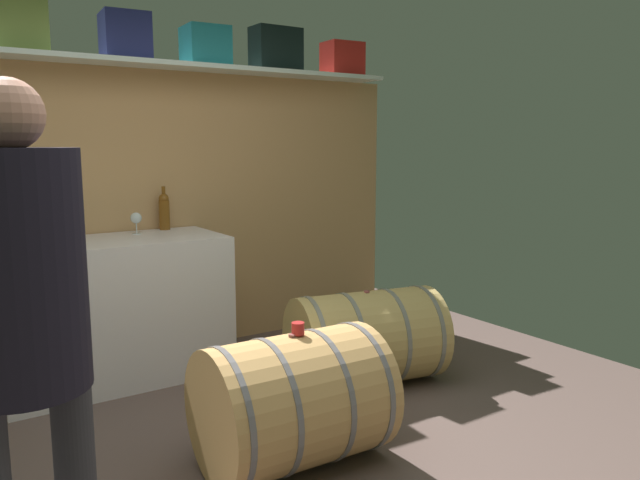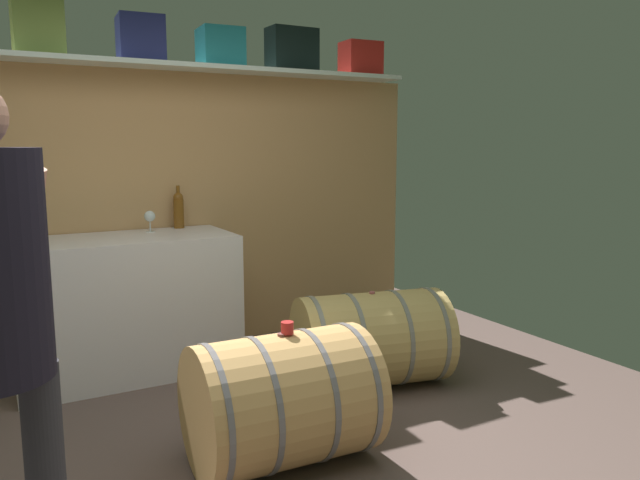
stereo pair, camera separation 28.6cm
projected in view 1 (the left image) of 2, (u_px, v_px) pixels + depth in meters
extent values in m
cube|color=brown|center=(224.00, 445.00, 3.20)|extent=(5.68, 7.50, 0.02)
cube|color=tan|center=(124.00, 217.00, 4.36)|extent=(4.48, 0.10, 2.05)
cube|color=silver|center=(122.00, 63.00, 4.08)|extent=(4.12, 0.40, 0.03)
cube|color=olive|center=(19.00, 24.00, 3.72)|extent=(0.30, 0.20, 0.34)
cube|color=navy|center=(125.00, 37.00, 4.07)|extent=(0.32, 0.31, 0.30)
cube|color=#1A7481|center=(205.00, 46.00, 4.38)|extent=(0.31, 0.31, 0.27)
cube|color=black|center=(276.00, 50.00, 4.69)|extent=(0.37, 0.21, 0.32)
cube|color=red|center=(342.00, 59.00, 5.04)|extent=(0.31, 0.25, 0.27)
cube|color=white|center=(115.00, 310.00, 4.02)|extent=(1.41, 0.67, 0.93)
cylinder|color=#2D5428|center=(23.00, 232.00, 3.54)|extent=(0.08, 0.08, 0.22)
sphere|color=#2D5428|center=(22.00, 211.00, 3.52)|extent=(0.07, 0.07, 0.07)
cylinder|color=#2D5428|center=(21.00, 201.00, 3.51)|extent=(0.03, 0.03, 0.09)
cylinder|color=brown|center=(164.00, 215.00, 4.39)|extent=(0.07, 0.07, 0.21)
sphere|color=brown|center=(164.00, 199.00, 4.37)|extent=(0.07, 0.07, 0.07)
cylinder|color=brown|center=(163.00, 192.00, 4.37)|extent=(0.03, 0.03, 0.08)
cylinder|color=white|center=(137.00, 234.00, 4.20)|extent=(0.06, 0.06, 0.00)
cylinder|color=white|center=(136.00, 228.00, 4.19)|extent=(0.01, 0.01, 0.08)
sphere|color=white|center=(136.00, 218.00, 4.18)|extent=(0.08, 0.08, 0.08)
sphere|color=maroon|center=(136.00, 220.00, 4.18)|extent=(0.05, 0.05, 0.05)
cylinder|color=tan|center=(293.00, 401.00, 2.95)|extent=(0.87, 0.66, 0.63)
cylinder|color=slate|center=(223.00, 418.00, 2.76)|extent=(0.05, 0.65, 0.64)
cylinder|color=slate|center=(267.00, 407.00, 2.88)|extent=(0.05, 0.65, 0.64)
cylinder|color=slate|center=(317.00, 395.00, 3.02)|extent=(0.05, 0.65, 0.64)
cylinder|color=slate|center=(354.00, 385.00, 3.13)|extent=(0.05, 0.65, 0.64)
cylinder|color=brown|center=(292.00, 336.00, 2.90)|extent=(0.04, 0.04, 0.01)
cylinder|color=tan|center=(366.00, 338.00, 3.96)|extent=(1.04, 0.78, 0.60)
cylinder|color=gray|center=(309.00, 345.00, 3.81)|extent=(0.15, 0.60, 0.61)
cylinder|color=gray|center=(345.00, 341.00, 3.90)|extent=(0.15, 0.60, 0.61)
cylinder|color=gray|center=(387.00, 335.00, 4.01)|extent=(0.15, 0.60, 0.61)
cylinder|color=gray|center=(419.00, 331.00, 4.10)|extent=(0.15, 0.60, 0.61)
cylinder|color=#984B4A|center=(367.00, 292.00, 3.91)|extent=(0.04, 0.04, 0.01)
cylinder|color=red|center=(298.00, 328.00, 2.91)|extent=(0.06, 0.06, 0.06)
cylinder|color=black|center=(19.00, 272.00, 1.73)|extent=(0.36, 0.36, 0.69)
sphere|color=tan|center=(6.00, 114.00, 1.67)|extent=(0.20, 0.20, 0.20)
cylinder|color=tan|center=(50.00, 257.00, 1.96)|extent=(0.20, 0.25, 0.58)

